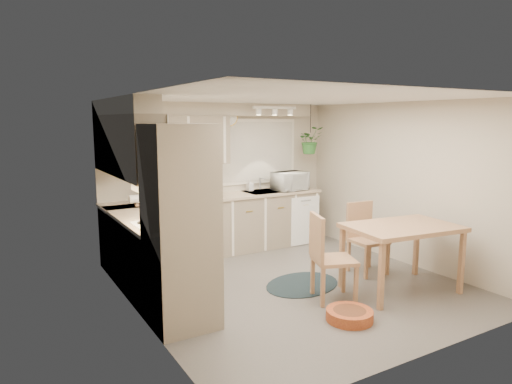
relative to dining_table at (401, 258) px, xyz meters
The scene contains 35 objects.
floor 1.41m from the dining_table, 141.30° to the left, with size 4.20×4.20×0.00m, color #5E5853.
ceiling 2.39m from the dining_table, 141.30° to the left, with size 4.20×4.20×0.00m, color silver.
wall_back 3.22m from the dining_table, 109.66° to the left, with size 4.00×0.04×2.40m, color #BEB29D.
wall_front 1.81m from the dining_table, 129.89° to the right, with size 4.00×0.04×2.40m, color #BEB29D.
wall_left 3.26m from the dining_table, 164.57° to the left, with size 0.04×4.20×2.40m, color #BEB29D.
wall_right 1.49m from the dining_table, 41.60° to the left, with size 0.04×4.20×2.40m, color #BEB29D.
base_cab_left 3.24m from the dining_table, 148.03° to the left, with size 0.60×1.85×0.90m, color gray.
base_cab_back 2.92m from the dining_table, 115.34° to the left, with size 3.60×0.60×0.90m, color gray.
counter_left 3.27m from the dining_table, 147.94° to the left, with size 0.64×1.89×0.04m, color #C5B490.
counter_back 2.96m from the dining_table, 115.43° to the left, with size 3.64×0.64×0.04m, color #C5B490.
oven_stack 2.84m from the dining_table, behind, with size 0.65×0.65×2.10m, color gray.
wall_oven_face 2.53m from the dining_table, 169.01° to the left, with size 0.02×0.56×0.58m, color white.
upper_cab_left 3.69m from the dining_table, 147.36° to the left, with size 0.35×2.00×0.75m, color gray.
upper_cab_back 3.72m from the dining_table, 126.55° to the left, with size 2.00×0.35×0.75m, color gray.
soffit_left 3.92m from the dining_table, 147.59° to the left, with size 0.30×2.00×0.20m, color #BEB29D.
soffit_back 3.59m from the dining_table, 114.14° to the left, with size 3.60×0.30×0.20m, color #BEB29D.
cooktop 3.01m from the dining_table, 157.31° to the left, with size 0.52×0.58×0.02m, color white.
range_hood 3.14m from the dining_table, 157.45° to the left, with size 0.40×0.60×0.14m, color white.
window_blinds 3.16m from the dining_table, 96.88° to the left, with size 1.40×0.02×1.00m, color silver.
window_frame 3.17m from the dining_table, 96.86° to the left, with size 1.50×0.02×1.10m, color white.
sink 2.71m from the dining_table, 97.57° to the left, with size 0.70×0.48×0.10m, color #9B9DA2.
dishwasher_front 2.35m from the dining_table, 83.91° to the left, with size 0.58×0.01×0.83m, color white.
track_light_bar 3.08m from the dining_table, 98.35° to the left, with size 0.80×0.04×0.04m, color white.
wall_clock 3.52m from the dining_table, 107.20° to the left, with size 0.30×0.30×0.03m, color gold.
dining_table is the anchor object (origin of this frame).
chair_left 0.94m from the dining_table, 167.92° to the left, with size 0.49×0.49×1.05m, color tan.
chair_back 0.71m from the dining_table, 79.63° to the left, with size 0.46×0.46×0.99m, color tan.
braided_rug 1.29m from the dining_table, 140.20° to the left, with size 1.09×0.82×0.01m, color black.
pet_bed 1.25m from the dining_table, 163.08° to the right, with size 0.51×0.51×0.12m, color #B65C24.
microwave 2.64m from the dining_table, 88.59° to the left, with size 0.57×0.32×0.39m, color white.
soap_bottle 2.91m from the dining_table, 101.77° to the left, with size 0.09×0.20×0.09m, color white.
hanging_plant 2.90m from the dining_table, 79.29° to the left, with size 0.42×0.47×0.37m, color #2C6829.
coffee_maker 3.48m from the dining_table, 129.24° to the left, with size 0.20×0.24×0.35m, color black.
toaster 3.17m from the dining_table, 121.08° to the left, with size 0.26×0.15×0.16m, color #9B9DA2.
knife_block 3.08m from the dining_table, 116.78° to the left, with size 0.10×0.10×0.23m, color tan.
Camera 1 is at (-3.31, -4.67, 2.14)m, focal length 32.00 mm.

